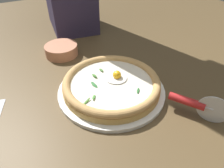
# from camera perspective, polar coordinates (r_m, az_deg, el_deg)

# --- Properties ---
(ground_plane) EXTENTS (2.40, 2.40, 0.03)m
(ground_plane) POSITION_cam_1_polar(r_m,az_deg,el_deg) (0.64, -2.73, -4.05)
(ground_plane) COLOR brown
(ground_plane) RESTS_ON ground
(pizza_plate) EXTENTS (0.33, 0.33, 0.01)m
(pizza_plate) POSITION_cam_1_polar(r_m,az_deg,el_deg) (0.63, 0.00, -1.86)
(pizza_plate) COLOR white
(pizza_plate) RESTS_ON ground
(pizza) EXTENTS (0.30, 0.30, 0.05)m
(pizza) POSITION_cam_1_polar(r_m,az_deg,el_deg) (0.61, 0.01, -0.03)
(pizza) COLOR tan
(pizza) RESTS_ON pizza_plate
(side_bowl) EXTENTS (0.13, 0.13, 0.04)m
(side_bowl) POSITION_cam_1_polar(r_m,az_deg,el_deg) (0.84, -14.16, 9.34)
(side_bowl) COLOR #BC7859
(side_bowl) RESTS_ON ground
(pizza_cutter) EXTENTS (0.14, 0.09, 0.08)m
(pizza_cutter) POSITION_cam_1_polar(r_m,az_deg,el_deg) (0.58, 22.47, -5.21)
(pizza_cutter) COLOR silver
(pizza_cutter) RESTS_ON ground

